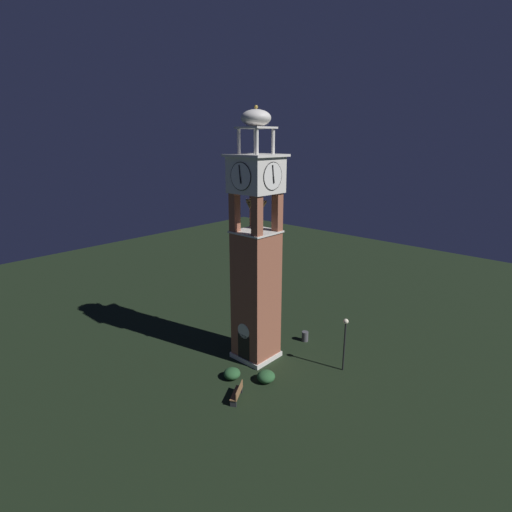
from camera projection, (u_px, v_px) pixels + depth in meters
ground at (256, 356)px, 30.18m from camera, size 80.00×80.00×0.00m
clock_tower at (256, 261)px, 28.12m from camera, size 3.20×3.20×17.69m
park_bench at (237, 393)px, 25.00m from camera, size 1.18×1.61×0.95m
lamp_post at (345, 335)px, 27.62m from camera, size 0.36×0.36×3.92m
trash_bin at (305, 336)px, 32.36m from camera, size 0.52×0.52×0.80m
shrub_near_entry at (266, 376)px, 26.91m from camera, size 1.21×1.21×0.77m
shrub_left_of_tower at (232, 374)px, 27.28m from camera, size 1.14×1.14×0.73m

